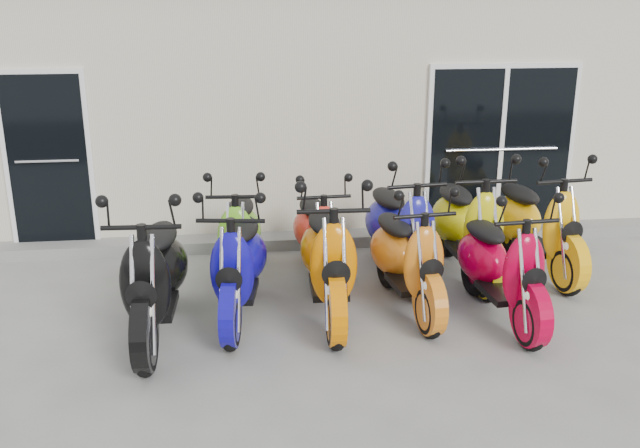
{
  "coord_description": "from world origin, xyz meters",
  "views": [
    {
      "loc": [
        -0.88,
        -6.79,
        3.16
      ],
      "look_at": [
        0.0,
        0.6,
        0.75
      ],
      "focal_mm": 40.0,
      "sensor_mm": 36.0,
      "label": 1
    }
  ],
  "objects_px": {
    "scooter_front_black": "(154,260)",
    "scooter_back_green": "(239,224)",
    "scooter_back_extra": "(538,211)",
    "scooter_front_red": "(502,252)",
    "scooter_front_blue": "(239,250)",
    "scooter_front_orange_a": "(328,243)",
    "scooter_back_yellow": "(468,212)",
    "scooter_back_red": "(317,222)",
    "scooter_back_blue": "(401,215)",
    "scooter_front_orange_b": "(407,244)"
  },
  "relations": [
    {
      "from": "scooter_front_orange_a",
      "to": "scooter_back_red",
      "type": "distance_m",
      "value": 1.03
    },
    {
      "from": "scooter_back_red",
      "to": "scooter_back_yellow",
      "type": "bearing_deg",
      "value": -7.88
    },
    {
      "from": "scooter_front_orange_a",
      "to": "scooter_back_yellow",
      "type": "bearing_deg",
      "value": 28.75
    },
    {
      "from": "scooter_front_orange_b",
      "to": "scooter_back_extra",
      "type": "distance_m",
      "value": 1.95
    },
    {
      "from": "scooter_front_orange_a",
      "to": "scooter_front_red",
      "type": "bearing_deg",
      "value": -7.63
    },
    {
      "from": "scooter_back_blue",
      "to": "scooter_back_extra",
      "type": "relative_size",
      "value": 1.0
    },
    {
      "from": "scooter_front_red",
      "to": "scooter_back_green",
      "type": "relative_size",
      "value": 1.02
    },
    {
      "from": "scooter_back_red",
      "to": "scooter_back_extra",
      "type": "height_order",
      "value": "scooter_back_extra"
    },
    {
      "from": "scooter_front_orange_a",
      "to": "scooter_back_green",
      "type": "xyz_separation_m",
      "value": [
        -0.88,
        0.98,
        -0.08
      ]
    },
    {
      "from": "scooter_front_blue",
      "to": "scooter_back_red",
      "type": "xyz_separation_m",
      "value": [
        0.9,
        0.98,
        -0.06
      ]
    },
    {
      "from": "scooter_front_blue",
      "to": "scooter_back_blue",
      "type": "distance_m",
      "value": 2.03
    },
    {
      "from": "scooter_front_orange_b",
      "to": "scooter_front_red",
      "type": "relative_size",
      "value": 0.99
    },
    {
      "from": "scooter_front_black",
      "to": "scooter_front_orange_b",
      "type": "relative_size",
      "value": 1.09
    },
    {
      "from": "scooter_front_blue",
      "to": "scooter_back_blue",
      "type": "relative_size",
      "value": 0.96
    },
    {
      "from": "scooter_front_orange_b",
      "to": "scooter_back_red",
      "type": "bearing_deg",
      "value": 124.06
    },
    {
      "from": "scooter_back_red",
      "to": "scooter_back_yellow",
      "type": "xyz_separation_m",
      "value": [
        1.72,
        -0.14,
        0.11
      ]
    },
    {
      "from": "scooter_front_orange_a",
      "to": "scooter_back_yellow",
      "type": "xyz_separation_m",
      "value": [
        1.73,
        0.88,
        -0.0
      ]
    },
    {
      "from": "scooter_front_blue",
      "to": "scooter_back_green",
      "type": "bearing_deg",
      "value": 97.04
    },
    {
      "from": "scooter_front_blue",
      "to": "scooter_back_blue",
      "type": "height_order",
      "value": "scooter_back_blue"
    },
    {
      "from": "scooter_front_orange_b",
      "to": "scooter_back_yellow",
      "type": "bearing_deg",
      "value": 36.05
    },
    {
      "from": "scooter_front_orange_b",
      "to": "scooter_front_blue",
      "type": "bearing_deg",
      "value": 174.2
    },
    {
      "from": "scooter_front_blue",
      "to": "scooter_back_green",
      "type": "relative_size",
      "value": 1.03
    },
    {
      "from": "scooter_front_orange_a",
      "to": "scooter_back_red",
      "type": "height_order",
      "value": "scooter_front_orange_a"
    },
    {
      "from": "scooter_front_orange_a",
      "to": "scooter_back_red",
      "type": "xyz_separation_m",
      "value": [
        0.01,
        1.02,
        -0.11
      ]
    },
    {
      "from": "scooter_front_orange_b",
      "to": "scooter_front_orange_a",
      "type": "bearing_deg",
      "value": 177.81
    },
    {
      "from": "scooter_back_green",
      "to": "scooter_back_extra",
      "type": "xyz_separation_m",
      "value": [
        3.46,
        -0.07,
        0.05
      ]
    },
    {
      "from": "scooter_front_orange_a",
      "to": "scooter_front_red",
      "type": "height_order",
      "value": "scooter_front_orange_a"
    },
    {
      "from": "scooter_front_black",
      "to": "scooter_back_blue",
      "type": "bearing_deg",
      "value": 26.76
    },
    {
      "from": "scooter_back_green",
      "to": "scooter_back_extra",
      "type": "height_order",
      "value": "scooter_back_extra"
    },
    {
      "from": "scooter_back_red",
      "to": "scooter_back_extra",
      "type": "distance_m",
      "value": 2.57
    },
    {
      "from": "scooter_front_orange_a",
      "to": "scooter_front_blue",
      "type": "bearing_deg",
      "value": 178.88
    },
    {
      "from": "scooter_back_green",
      "to": "scooter_front_red",
      "type": "bearing_deg",
      "value": -21.92
    },
    {
      "from": "scooter_front_blue",
      "to": "scooter_back_extra",
      "type": "height_order",
      "value": "scooter_back_extra"
    },
    {
      "from": "scooter_front_orange_b",
      "to": "scooter_back_blue",
      "type": "relative_size",
      "value": 0.94
    },
    {
      "from": "scooter_front_blue",
      "to": "scooter_back_blue",
      "type": "xyz_separation_m",
      "value": [
        1.84,
        0.86,
        0.03
      ]
    },
    {
      "from": "scooter_front_orange_b",
      "to": "scooter_back_yellow",
      "type": "relative_size",
      "value": 0.92
    },
    {
      "from": "scooter_back_blue",
      "to": "scooter_back_yellow",
      "type": "bearing_deg",
      "value": -8.96
    },
    {
      "from": "scooter_front_black",
      "to": "scooter_back_extra",
      "type": "relative_size",
      "value": 1.03
    },
    {
      "from": "scooter_front_orange_a",
      "to": "scooter_back_blue",
      "type": "bearing_deg",
      "value": 45.53
    },
    {
      "from": "scooter_front_red",
      "to": "scooter_front_blue",
      "type": "bearing_deg",
      "value": 168.26
    },
    {
      "from": "scooter_front_blue",
      "to": "scooter_back_red",
      "type": "distance_m",
      "value": 1.33
    },
    {
      "from": "scooter_back_red",
      "to": "scooter_back_green",
      "type": "bearing_deg",
      "value": 179.63
    },
    {
      "from": "scooter_front_black",
      "to": "scooter_back_green",
      "type": "height_order",
      "value": "scooter_front_black"
    },
    {
      "from": "scooter_front_black",
      "to": "scooter_front_blue",
      "type": "xyz_separation_m",
      "value": [
        0.79,
        0.32,
        -0.05
      ]
    },
    {
      "from": "scooter_front_black",
      "to": "scooter_back_green",
      "type": "distance_m",
      "value": 1.49
    },
    {
      "from": "scooter_back_yellow",
      "to": "scooter_back_extra",
      "type": "xyz_separation_m",
      "value": [
        0.85,
        0.03,
        -0.02
      ]
    },
    {
      "from": "scooter_front_red",
      "to": "scooter_back_yellow",
      "type": "distance_m",
      "value": 1.16
    },
    {
      "from": "scooter_front_red",
      "to": "scooter_back_blue",
      "type": "height_order",
      "value": "scooter_back_blue"
    },
    {
      "from": "scooter_front_orange_b",
      "to": "scooter_back_yellow",
      "type": "distance_m",
      "value": 1.22
    },
    {
      "from": "scooter_front_orange_b",
      "to": "scooter_back_blue",
      "type": "distance_m",
      "value": 0.86
    }
  ]
}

